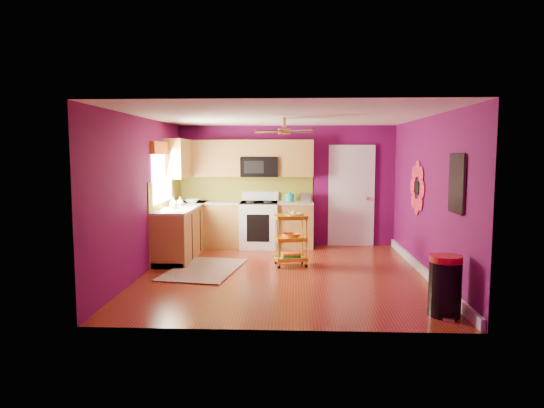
{
  "coord_description": "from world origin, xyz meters",
  "views": [
    {
      "loc": [
        0.17,
        -7.63,
        1.93
      ],
      "look_at": [
        -0.21,
        0.4,
        1.09
      ],
      "focal_mm": 32.0,
      "sensor_mm": 36.0,
      "label": 1
    }
  ],
  "objects": [
    {
      "name": "counter_cup",
      "position": [
        -2.0,
        0.9,
        0.99
      ],
      "size": [
        0.14,
        0.14,
        0.11
      ],
      "primitive_type": "imported",
      "color": "white",
      "rests_on": "lower_cabinets"
    },
    {
      "name": "upper_cabinetry",
      "position": [
        -1.24,
        2.17,
        1.8
      ],
      "size": [
        2.8,
        2.3,
        1.26
      ],
      "color": "olive",
      "rests_on": "ground"
    },
    {
      "name": "lower_cabinets",
      "position": [
        -1.35,
        1.82,
        0.43
      ],
      "size": [
        2.81,
        2.31,
        0.94
      ],
      "color": "olive",
      "rests_on": "ground"
    },
    {
      "name": "rolling_cart",
      "position": [
        0.12,
        0.55,
        0.49
      ],
      "size": [
        0.59,
        0.48,
        0.95
      ],
      "color": "yellow",
      "rests_on": "ground"
    },
    {
      "name": "counter_dish",
      "position": [
        -1.88,
        1.94,
        0.98
      ],
      "size": [
        0.29,
        0.29,
        0.07
      ],
      "primitive_type": "imported",
      "color": "white",
      "rests_on": "lower_cabinets"
    },
    {
      "name": "soap_bottle_b",
      "position": [
        -2.01,
        1.45,
        1.02
      ],
      "size": [
        0.13,
        0.13,
        0.16
      ],
      "primitive_type": "imported",
      "color": "white",
      "rests_on": "lower_cabinets"
    },
    {
      "name": "trash_can",
      "position": [
        1.96,
        -1.93,
        0.36
      ],
      "size": [
        0.49,
        0.49,
        0.73
      ],
      "color": "black",
      "rests_on": "ground"
    },
    {
      "name": "right_wall_art",
      "position": [
        2.23,
        -0.34,
        1.44
      ],
      "size": [
        0.04,
        2.74,
        1.04
      ],
      "color": "black",
      "rests_on": "ground"
    },
    {
      "name": "ground",
      "position": [
        0.0,
        0.0,
        0.0
      ],
      "size": [
        5.0,
        5.0,
        0.0
      ],
      "primitive_type": "plane",
      "color": "maroon",
      "rests_on": "ground"
    },
    {
      "name": "shag_rug",
      "position": [
        -1.32,
        0.18,
        0.01
      ],
      "size": [
        1.3,
        1.86,
        0.02
      ],
      "primitive_type": "cube",
      "rotation": [
        0.0,
        0.0,
        -0.15
      ],
      "color": "#331911",
      "rests_on": "ground"
    },
    {
      "name": "electric_range",
      "position": [
        -0.55,
        2.17,
        0.48
      ],
      "size": [
        0.76,
        0.66,
        1.13
      ],
      "color": "white",
      "rests_on": "ground"
    },
    {
      "name": "teal_kettle",
      "position": [
        0.07,
        2.28,
        1.02
      ],
      "size": [
        0.18,
        0.18,
        0.21
      ],
      "color": "#15A393",
      "rests_on": "lower_cabinets"
    },
    {
      "name": "room_envelope",
      "position": [
        0.03,
        0.0,
        1.63
      ],
      "size": [
        4.54,
        5.04,
        2.52
      ],
      "color": "#620B4C",
      "rests_on": "ground"
    },
    {
      "name": "soap_bottle_a",
      "position": [
        -2.02,
        1.01,
        1.04
      ],
      "size": [
        0.09,
        0.09,
        0.2
      ],
      "primitive_type": "imported",
      "color": "#EA3F72",
      "rests_on": "lower_cabinets"
    },
    {
      "name": "left_window",
      "position": [
        -2.22,
        1.05,
        1.74
      ],
      "size": [
        0.08,
        1.35,
        1.08
      ],
      "color": "white",
      "rests_on": "ground"
    },
    {
      "name": "panel_door",
      "position": [
        1.35,
        2.47,
        1.02
      ],
      "size": [
        0.95,
        0.11,
        2.15
      ],
      "color": "white",
      "rests_on": "ground"
    },
    {
      "name": "toaster",
      "position": [
        0.4,
        2.27,
        1.03
      ],
      "size": [
        0.22,
        0.15,
        0.18
      ],
      "primitive_type": "cube",
      "color": "beige",
      "rests_on": "lower_cabinets"
    },
    {
      "name": "ceiling_fan",
      "position": [
        0.0,
        0.2,
        2.29
      ],
      "size": [
        1.01,
        1.01,
        0.26
      ],
      "color": "#BF8C3F",
      "rests_on": "ground"
    }
  ]
}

